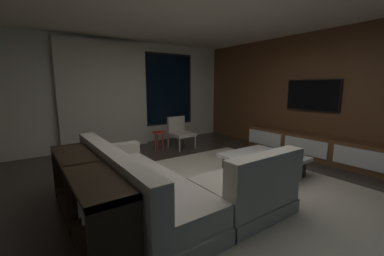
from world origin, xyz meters
name	(u,v)px	position (x,y,z in m)	size (l,w,h in m)	color
floor	(216,191)	(0.00, 0.00, 0.00)	(9.20, 9.20, 0.00)	#332B26
back_wall_with_window	(123,94)	(-0.06, 3.62, 1.34)	(6.60, 0.30, 2.70)	beige
media_wall	(326,95)	(3.06, 0.00, 1.35)	(0.12, 7.80, 2.70)	brown
area_rug	(237,187)	(0.35, -0.10, 0.01)	(3.20, 3.80, 0.01)	beige
sectional_couch	(166,188)	(-0.87, -0.06, 0.29)	(1.98, 2.50, 0.82)	#A49C8C
coffee_table	(263,165)	(1.09, 0.01, 0.19)	(1.16, 1.16, 0.36)	black
book_stack_on_coffee_table	(274,152)	(1.27, -0.07, 0.41)	(0.31, 0.18, 0.10)	#C57782
accent_chair_near_window	(180,131)	(0.96, 2.51, 0.43)	(0.57, 0.58, 0.78)	#B2ADA0
side_stool	(159,135)	(0.40, 2.56, 0.37)	(0.32, 0.32, 0.46)	red
media_console	(312,147)	(2.77, 0.05, 0.25)	(0.46, 3.10, 0.52)	brown
mounted_tv	(312,95)	(2.95, 0.25, 1.35)	(0.05, 1.17, 0.67)	black
console_table_behind_couch	(85,193)	(-1.78, 0.07, 0.42)	(0.40, 2.10, 0.74)	black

